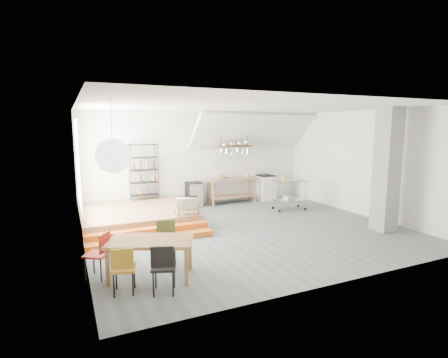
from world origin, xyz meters
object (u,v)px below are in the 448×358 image
dining_table (151,244)px  rolling_cart (289,190)px  stove (265,187)px  mini_fridge (194,194)px

dining_table → rolling_cart: (5.33, 3.34, 0.02)m
dining_table → rolling_cart: bearing=55.9°
stove → dining_table: 7.44m
mini_fridge → rolling_cart: bearing=-33.1°
dining_table → mini_fridge: bearing=86.4°
dining_table → mini_fridge: (2.64, 5.09, -0.21)m
dining_table → mini_fridge: mini_fridge is taller
rolling_cart → mini_fridge: bearing=154.5°
rolling_cart → dining_table: bearing=-140.3°
stove → rolling_cart: (-0.13, -1.71, 0.16)m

